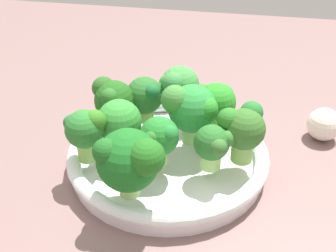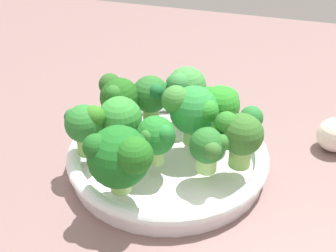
% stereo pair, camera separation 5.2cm
% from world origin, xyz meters
% --- Properties ---
extents(ground_plane, '(1.30, 1.30, 0.03)m').
position_xyz_m(ground_plane, '(0.00, 0.00, -0.01)').
color(ground_plane, '#7B5F5D').
extents(bowl, '(0.25, 0.25, 0.03)m').
position_xyz_m(bowl, '(-0.00, 0.03, 0.02)').
color(bowl, white).
rests_on(bowl, ground_plane).
extents(broccoli_floret_0, '(0.05, 0.06, 0.06)m').
position_xyz_m(broccoli_floret_0, '(-0.06, -0.01, 0.07)').
color(broccoli_floret_0, '#90BD59').
rests_on(broccoli_floret_0, bowl).
extents(broccoli_floret_1, '(0.05, 0.05, 0.06)m').
position_xyz_m(broccoli_floret_1, '(0.04, 0.03, 0.07)').
color(broccoli_floret_1, '#92BE60').
rests_on(broccoli_floret_1, bowl).
extents(broccoli_floret_2, '(0.06, 0.07, 0.08)m').
position_xyz_m(broccoli_floret_2, '(-0.02, 0.06, 0.08)').
color(broccoli_floret_2, '#8DC669').
rests_on(broccoli_floret_2, bowl).
extents(broccoli_floret_3, '(0.05, 0.05, 0.07)m').
position_xyz_m(broccoli_floret_3, '(-0.05, 0.08, 0.07)').
color(broccoli_floret_3, '#7EB04E').
rests_on(broccoli_floret_3, bowl).
extents(broccoli_floret_4, '(0.05, 0.05, 0.07)m').
position_xyz_m(broccoli_floret_4, '(0.04, -0.06, 0.07)').
color(broccoli_floret_4, '#84BF57').
rests_on(broccoli_floret_4, bowl).
extents(broccoli_floret_5, '(0.06, 0.05, 0.07)m').
position_xyz_m(broccoli_floret_5, '(-0.08, 0.03, 0.08)').
color(broccoli_floret_5, '#83C367').
rests_on(broccoli_floret_5, bowl).
extents(broccoli_floret_6, '(0.06, 0.05, 0.07)m').
position_xyz_m(broccoli_floret_6, '(0.01, -0.03, 0.07)').
color(broccoli_floret_6, '#A1C766').
rests_on(broccoli_floret_6, bowl).
extents(broccoli_floret_7, '(0.05, 0.06, 0.07)m').
position_xyz_m(broccoli_floret_7, '(0.01, 0.12, 0.08)').
color(broccoli_floret_7, '#87BE57').
rests_on(broccoli_floret_7, bowl).
extents(broccoli_floret_8, '(0.07, 0.07, 0.08)m').
position_xyz_m(broccoli_floret_8, '(0.10, 0.01, 0.08)').
color(broccoli_floret_8, '#9DCE6F').
rests_on(broccoli_floret_8, bowl).
extents(broccoli_floret_9, '(0.05, 0.06, 0.07)m').
position_xyz_m(broccoli_floret_9, '(-0.03, -0.05, 0.07)').
color(broccoli_floret_9, '#83C358').
rests_on(broccoli_floret_9, bowl).
extents(broccoli_floret_10, '(0.04, 0.05, 0.05)m').
position_xyz_m(broccoli_floret_10, '(0.03, 0.09, 0.06)').
color(broccoli_floret_10, '#A2D471').
rests_on(broccoli_floret_10, bowl).
extents(garlic_bulb, '(0.05, 0.05, 0.05)m').
position_xyz_m(garlic_bulb, '(-0.11, 0.23, 0.02)').
color(garlic_bulb, white).
rests_on(garlic_bulb, ground_plane).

